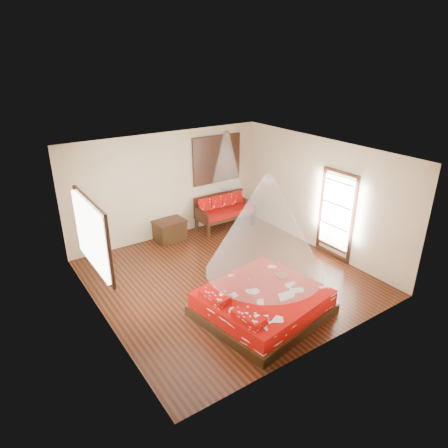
{
  "coord_description": "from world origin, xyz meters",
  "views": [
    {
      "loc": [
        -4.37,
        -6.33,
        4.66
      ],
      "look_at": [
        0.14,
        0.33,
        1.15
      ],
      "focal_mm": 32.0,
      "sensor_mm": 36.0,
      "label": 1
    }
  ],
  "objects": [
    {
      "name": "room",
      "position": [
        0.0,
        0.0,
        1.4
      ],
      "size": [
        5.54,
        5.54,
        2.84
      ],
      "color": "black",
      "rests_on": "ground"
    },
    {
      "name": "wine_tray",
      "position": [
        0.46,
        -1.26,
        0.55
      ],
      "size": [
        0.23,
        0.23,
        0.19
      ],
      "rotation": [
        0.0,
        0.0,
        -0.21
      ],
      "color": "brown",
      "rests_on": "bed"
    },
    {
      "name": "storage_chest",
      "position": [
        -0.16,
        2.45,
        0.28
      ],
      "size": [
        0.85,
        0.65,
        0.55
      ],
      "rotation": [
        0.0,
        0.0,
        0.09
      ],
      "color": "black",
      "rests_on": "floor"
    },
    {
      "name": "bed",
      "position": [
        -0.22,
        -1.49,
        0.25
      ],
      "size": [
        2.5,
        2.33,
        0.65
      ],
      "rotation": [
        0.0,
        0.0,
        0.16
      ],
      "color": "black",
      "rests_on": "floor"
    },
    {
      "name": "glazed_door",
      "position": [
        2.72,
        -0.6,
        1.07
      ],
      "size": [
        0.08,
        1.02,
        2.16
      ],
      "color": "black",
      "rests_on": "floor"
    },
    {
      "name": "shutter_panel",
      "position": [
        1.52,
        2.72,
        1.9
      ],
      "size": [
        1.52,
        0.06,
        1.32
      ],
      "color": "black",
      "rests_on": "wall_back"
    },
    {
      "name": "window_left",
      "position": [
        -2.71,
        0.2,
        1.7
      ],
      "size": [
        0.1,
        1.74,
        1.34
      ],
      "color": "black",
      "rests_on": "wall_left"
    },
    {
      "name": "mosquito_net_daybed",
      "position": [
        1.52,
        2.25,
        2.0
      ],
      "size": [
        0.82,
        0.82,
        1.5
      ],
      "primitive_type": "cone",
      "color": "white",
      "rests_on": "ceiling"
    },
    {
      "name": "mosquito_net_main",
      "position": [
        -0.2,
        -1.49,
        1.85
      ],
      "size": [
        2.14,
        2.14,
        1.8
      ],
      "primitive_type": "cone",
      "color": "white",
      "rests_on": "ceiling"
    },
    {
      "name": "daybed",
      "position": [
        1.52,
        2.37,
        0.52
      ],
      "size": [
        1.64,
        0.73,
        0.94
      ],
      "color": "black",
      "rests_on": "floor"
    }
  ]
}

